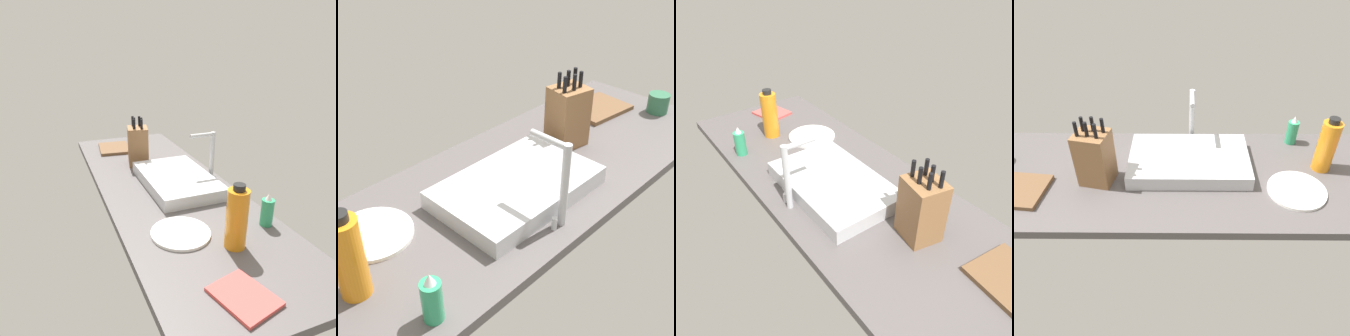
{
  "view_description": "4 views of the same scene",
  "coord_description": "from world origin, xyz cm",
  "views": [
    {
      "loc": [
        140.33,
        -53.09,
        72.59
      ],
      "look_at": [
        -3.78,
        2.83,
        11.68
      ],
      "focal_mm": 34.78,
      "sensor_mm": 36.0,
      "label": 1
    },
    {
      "loc": [
        87.12,
        84.29,
        89.28
      ],
      "look_at": [
        -0.53,
        -0.32,
        10.22
      ],
      "focal_mm": 48.75,
      "sensor_mm": 36.0,
      "label": 2
    },
    {
      "loc": [
        -90.7,
        67.34,
        88.95
      ],
      "look_at": [
        3.5,
        -1.36,
        9.97
      ],
      "focal_mm": 37.11,
      "sensor_mm": 36.0,
      "label": 3
    },
    {
      "loc": [
        -1.32,
        -108.98,
        93.25
      ],
      "look_at": [
        -2.13,
        -2.83,
        9.21
      ],
      "focal_mm": 35.99,
      "sensor_mm": 36.0,
      "label": 4
    }
  ],
  "objects": [
    {
      "name": "countertop_slab",
      "position": [
        0.0,
        0.0,
        1.75
      ],
      "size": [
        190.27,
        63.75,
        3.5
      ],
      "primitive_type": "cube",
      "color": "#514C4C",
      "rests_on": "ground"
    },
    {
      "name": "sink_basin",
      "position": [
        0.84,
        5.79,
        6.51
      ],
      "size": [
        50.41,
        32.14,
        6.02
      ],
      "primitive_type": "cube",
      "color": "#B7BABF",
      "rests_on": "countertop_slab"
    },
    {
      "name": "faucet",
      "position": [
        2.3,
        23.25,
        19.08
      ],
      "size": [
        5.5,
        13.69,
        26.5
      ],
      "color": "#B7BABF",
      "rests_on": "countertop_slab"
    },
    {
      "name": "knife_block",
      "position": [
        -36.26,
        -3.54,
        14.92
      ],
      "size": [
        14.63,
        13.68,
        28.01
      ],
      "rotation": [
        0.0,
        0.0,
        -0.21
      ],
      "color": "brown",
      "rests_on": "countertop_slab"
    },
    {
      "name": "cutting_board",
      "position": [
        -68.28,
        -11.15,
        4.4
      ],
      "size": [
        26.77,
        21.89,
        1.8
      ],
      "primitive_type": "cube",
      "rotation": [
        0.0,
        0.0,
        -0.1
      ],
      "color": "brown",
      "rests_on": "countertop_slab"
    },
    {
      "name": "soap_bottle",
      "position": [
        48.9,
        24.49,
        9.54
      ],
      "size": [
        5.03,
        5.03,
        13.9
      ],
      "color": "#2D9966",
      "rests_on": "countertop_slab"
    },
    {
      "name": "water_bottle",
      "position": [
        57.04,
        4.89,
        14.93
      ],
      "size": [
        7.69,
        7.69,
        24.36
      ],
      "color": "orange",
      "rests_on": "countertop_slab"
    },
    {
      "name": "dinner_plate",
      "position": [
        43.14,
        -10.22,
        4.1
      ],
      "size": [
        22.97,
        22.97,
        1.2
      ],
      "primitive_type": "cylinder",
      "color": "white",
      "rests_on": "countertop_slab"
    },
    {
      "name": "coffee_mug",
      "position": [
        -84.45,
        8.11,
        7.56
      ],
      "size": [
        8.78,
        8.78,
        8.12
      ],
      "primitive_type": "cylinder",
      "color": "#2D6647",
      "rests_on": "countertop_slab"
    }
  ]
}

